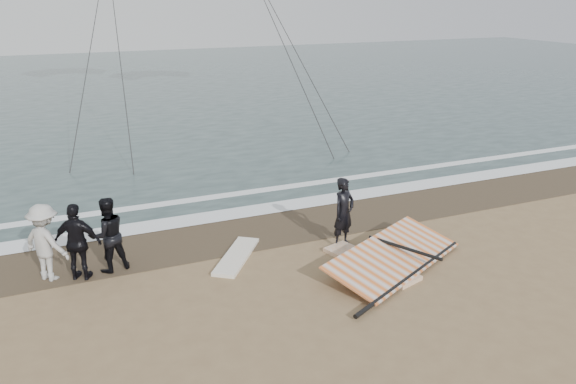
% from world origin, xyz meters
% --- Properties ---
extents(ground, '(120.00, 120.00, 0.00)m').
position_xyz_m(ground, '(0.00, 0.00, 0.00)').
color(ground, '#8C704C').
rests_on(ground, ground).
extents(sea, '(120.00, 54.00, 0.02)m').
position_xyz_m(sea, '(0.00, 33.00, 0.01)').
color(sea, '#233838').
rests_on(sea, ground).
extents(wet_sand, '(120.00, 2.80, 0.01)m').
position_xyz_m(wet_sand, '(0.00, 4.50, 0.01)').
color(wet_sand, '#4C3D2B').
rests_on(wet_sand, ground).
extents(foam_near, '(120.00, 0.90, 0.01)m').
position_xyz_m(foam_near, '(0.00, 5.90, 0.03)').
color(foam_near, white).
rests_on(foam_near, sea).
extents(foam_far, '(120.00, 0.45, 0.01)m').
position_xyz_m(foam_far, '(0.00, 7.60, 0.03)').
color(foam_far, white).
rests_on(foam_far, sea).
extents(man_main, '(0.82, 0.68, 1.93)m').
position_xyz_m(man_main, '(0.61, 2.55, 0.96)').
color(man_main, black).
rests_on(man_main, ground).
extents(board_white, '(1.51, 2.80, 0.11)m').
position_xyz_m(board_white, '(0.69, 1.23, 0.05)').
color(board_white, silver).
rests_on(board_white, ground).
extents(board_cream, '(1.79, 2.16, 0.09)m').
position_xyz_m(board_cream, '(-2.30, 2.95, 0.05)').
color(board_cream, white).
rests_on(board_cream, ground).
extents(trio_cluster, '(2.61, 1.46, 1.93)m').
position_xyz_m(trio_cluster, '(-6.15, 3.53, 0.96)').
color(trio_cluster, black).
rests_on(trio_cluster, ground).
extents(sail_rig, '(4.41, 3.52, 0.52)m').
position_xyz_m(sail_rig, '(1.13, 1.09, 0.20)').
color(sail_rig, black).
rests_on(sail_rig, ground).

